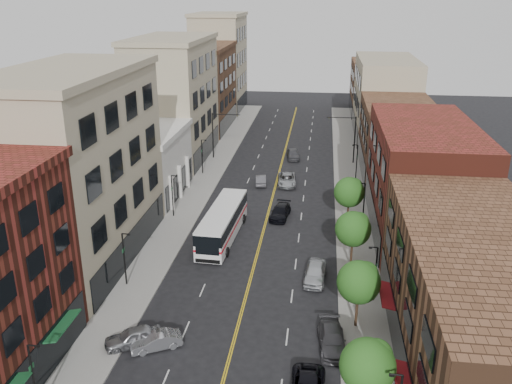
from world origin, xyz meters
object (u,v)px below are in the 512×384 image
at_px(car_angle_b, 156,341).
at_px(car_parked_mid, 332,339).
at_px(car_lane_c, 293,154).
at_px(car_parked_far, 315,272).
at_px(car_lane_b, 287,180).
at_px(car_angle_a, 133,337).
at_px(city_bus, 223,221).
at_px(car_lane_a, 280,212).
at_px(car_lane_behind, 261,180).

height_order(car_angle_b, car_parked_mid, car_parked_mid).
xyz_separation_m(car_parked_mid, car_lane_c, (-5.80, 48.25, 0.09)).
relative_size(car_parked_mid, car_parked_far, 1.00).
bearing_deg(car_lane_b, car_angle_a, -107.90).
bearing_deg(city_bus, car_parked_far, -35.43).
distance_m(car_angle_a, car_lane_c, 50.64).
bearing_deg(city_bus, car_parked_mid, -54.22).
bearing_deg(car_lane_c, car_lane_a, -97.94).
xyz_separation_m(car_angle_b, car_parked_far, (11.54, 11.65, 0.18)).
xyz_separation_m(city_bus, car_lane_a, (5.68, 6.32, -1.23)).
bearing_deg(car_parked_mid, car_lane_a, 98.45).
bearing_deg(car_lane_behind, car_lane_a, 100.47).
xyz_separation_m(car_angle_a, car_parked_mid, (14.80, 1.59, -0.03)).
height_order(city_bus, car_lane_b, city_bus).
height_order(car_angle_a, car_angle_b, car_angle_a).
height_order(car_angle_b, car_lane_behind, car_lane_behind).
bearing_deg(city_bus, car_angle_a, -96.54).
height_order(car_lane_behind, car_lane_c, car_lane_c).
height_order(car_angle_b, car_lane_a, car_lane_a).
distance_m(car_angle_a, car_angle_b, 1.81).
bearing_deg(car_lane_b, car_lane_c, 85.01).
relative_size(car_angle_a, car_lane_c, 0.93).
bearing_deg(city_bus, car_lane_a, 50.98).
bearing_deg(city_bus, car_lane_behind, 86.30).
distance_m(city_bus, car_parked_far, 12.91).
xyz_separation_m(car_angle_a, car_parked_far, (13.34, 11.50, 0.09)).
distance_m(city_bus, car_lane_c, 30.92).
bearing_deg(car_angle_a, city_bus, 142.79).
xyz_separation_m(car_lane_behind, car_lane_a, (3.62, -11.34, 0.04)).
bearing_deg(car_lane_behind, car_parked_far, 100.11).
distance_m(car_angle_a, car_lane_behind, 37.51).
height_order(car_parked_far, car_lane_behind, car_parked_far).
relative_size(car_parked_mid, car_lane_a, 0.98).
height_order(car_angle_b, car_parked_far, car_parked_far).
distance_m(car_angle_b, car_parked_far, 16.40).
xyz_separation_m(car_parked_far, car_lane_b, (-4.44, 25.94, -0.07)).
bearing_deg(car_parked_mid, car_lane_c, 91.70).
xyz_separation_m(car_parked_mid, car_lane_b, (-5.90, 35.84, 0.05)).
bearing_deg(car_lane_b, car_parked_mid, -85.18).
bearing_deg(car_lane_a, car_lane_b, 96.70).
distance_m(car_parked_far, car_lane_b, 26.31).
distance_m(city_bus, car_lane_b, 18.86).
relative_size(car_lane_a, car_lane_c, 1.05).
bearing_deg(car_angle_b, car_lane_c, 144.46).
bearing_deg(car_angle_b, car_lane_a, 137.27).
xyz_separation_m(city_bus, car_parked_far, (10.08, -7.98, -1.12)).
relative_size(city_bus, car_parked_mid, 2.74).
bearing_deg(car_lane_behind, car_lane_c, -113.42).
bearing_deg(car_lane_a, car_parked_far, -66.42).
height_order(city_bus, car_parked_mid, city_bus).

